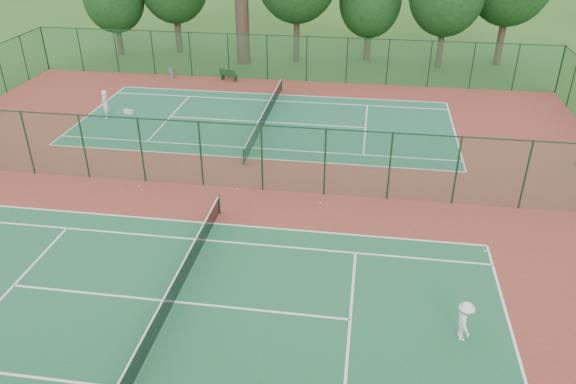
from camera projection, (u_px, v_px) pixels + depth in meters
The scene contains 17 objects.
ground at pixel (233, 188), 28.34m from camera, with size 120.00×120.00×0.00m, color #29561B.
red_pad at pixel (233, 187), 28.34m from camera, with size 40.00×36.00×0.01m, color maroon.
court_near at pixel (175, 302), 20.53m from camera, with size 23.77×10.97×0.01m, color #1D5E38.
court_far at pixel (266, 122), 36.14m from camera, with size 23.77×10.97×0.01m, color #1F6244.
fence_north at pixel (287, 58), 43.11m from camera, with size 40.00×0.09×3.50m.
fence_divider at pixel (231, 156), 27.50m from camera, with size 40.00×0.09×3.50m.
tennis_net_near at pixel (174, 290), 20.27m from camera, with size 0.10×12.90×0.97m.
tennis_net_far at pixel (265, 114), 35.89m from camera, with size 0.10×12.90×0.97m.
player_near at pixel (464, 321), 18.53m from camera, with size 0.96×0.55×1.49m, color silver.
player_far at pixel (105, 104), 36.41m from camera, with size 0.67×0.44×1.84m, color silver.
trash_bin at pixel (171, 73), 44.22m from camera, with size 0.46×0.46×0.82m, color slate.
bench at pixel (228, 75), 43.63m from camera, with size 1.51×0.89×0.90m.
kit_bag at pixel (128, 112), 37.46m from camera, with size 0.68×0.26×0.26m, color silver.
stray_ball_a at pixel (237, 189), 28.11m from camera, with size 0.06×0.06×0.06m, color #CFEC37.
stray_ball_b at pixel (320, 203), 26.87m from camera, with size 0.07×0.07×0.07m, color #C1DB33.
stray_ball_c at pixel (139, 186), 28.34m from camera, with size 0.07×0.07×0.07m, color #D0ED37.
evergreen_row at pixel (303, 59), 49.32m from camera, with size 39.00×5.00×12.00m, color black, non-canonical shape.
Camera 1 is at (6.50, -24.28, 13.40)m, focal length 35.00 mm.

